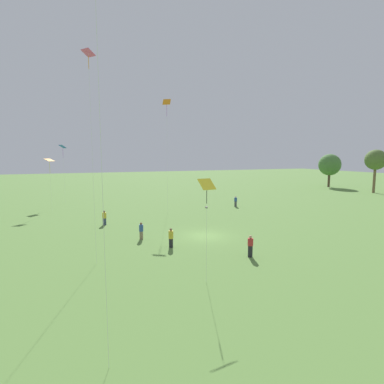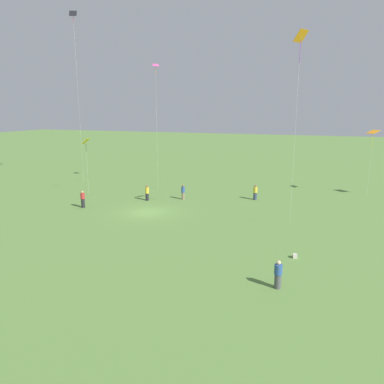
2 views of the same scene
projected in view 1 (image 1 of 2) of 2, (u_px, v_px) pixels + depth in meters
The scene contains 14 objects.
ground_plane at pixel (205, 236), 29.62m from camera, with size 240.00×240.00×0.00m, color #5B843D.
tree_0 at pixel (330, 165), 75.36m from camera, with size 5.38×5.38×8.31m.
tree_1 at pixel (376, 160), 63.14m from camera, with size 4.30×4.30×9.19m.
person_0 at pixel (104, 218), 34.23m from camera, with size 0.47×0.47×1.66m.
person_1 at pixel (236, 201), 46.61m from camera, with size 0.62×0.62×1.63m.
person_2 at pixel (171, 238), 25.80m from camera, with size 0.52×0.52×1.69m.
person_3 at pixel (250, 246), 23.37m from camera, with size 0.59×0.59×1.73m.
person_4 at pixel (141, 231), 28.33m from camera, with size 0.47×0.47×1.63m.
kite_0 at pixel (63, 148), 49.76m from camera, with size 1.39×1.35×9.67m.
kite_1 at pixel (167, 107), 40.27m from camera, with size 1.09×1.23×15.50m.
kite_2 at pixel (207, 187), 18.01m from camera, with size 0.85×1.03×6.50m.
kite_3 at pixel (89, 68), 20.31m from camera, with size 1.00×0.98×14.98m.
kite_7 at pixel (49, 161), 41.93m from camera, with size 1.48×1.48×7.49m.
picnic_bag_0 at pixel (206, 207), 45.34m from camera, with size 0.34×0.37×0.28m.
Camera 1 is at (26.32, -11.95, 7.89)m, focal length 28.00 mm.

